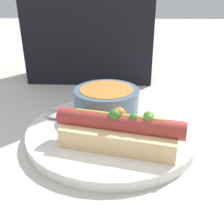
{
  "coord_description": "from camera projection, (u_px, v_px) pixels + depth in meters",
  "views": [
    {
      "loc": [
        0.02,
        -0.39,
        0.23
      ],
      "look_at": [
        0.0,
        0.0,
        0.04
      ],
      "focal_mm": 42.0,
      "sensor_mm": 36.0,
      "label": 1
    }
  ],
  "objects": [
    {
      "name": "ground_plane",
      "position": [
        112.0,
        135.0,
        0.45
      ],
      "size": [
        4.0,
        4.0,
        0.0
      ],
      "primitive_type": "plane",
      "color": "#BCB7AD"
    },
    {
      "name": "hot_dog",
      "position": [
        120.0,
        132.0,
        0.38
      ],
      "size": [
        0.19,
        0.1,
        0.06
      ],
      "rotation": [
        0.0,
        0.0,
        -0.23
      ],
      "color": "#E5C17F",
      "rests_on": "dinner_plate"
    },
    {
      "name": "spoon",
      "position": [
        64.0,
        117.0,
        0.47
      ],
      "size": [
        0.15,
        0.1,
        0.01
      ],
      "rotation": [
        0.0,
        0.0,
        2.62
      ],
      "color": "#B7B7BC",
      "rests_on": "dinner_plate"
    },
    {
      "name": "soup_bowl",
      "position": [
        107.0,
        100.0,
        0.48
      ],
      "size": [
        0.12,
        0.12,
        0.05
      ],
      "color": "slate",
      "rests_on": "dinner_plate"
    },
    {
      "name": "dinner_plate",
      "position": [
        112.0,
        131.0,
        0.45
      ],
      "size": [
        0.28,
        0.28,
        0.02
      ],
      "color": "white",
      "rests_on": "ground_plane"
    }
  ]
}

